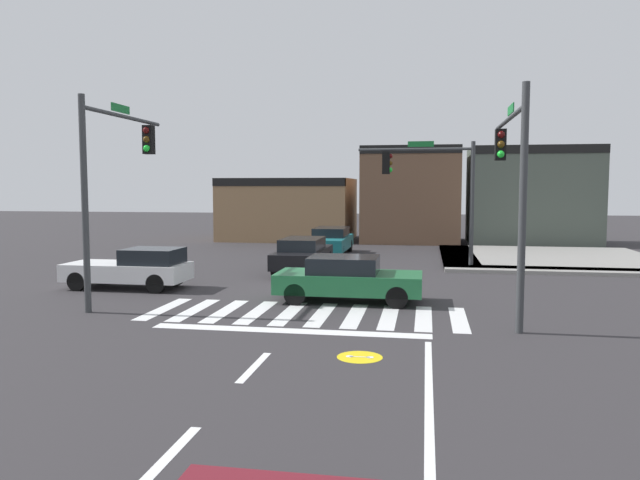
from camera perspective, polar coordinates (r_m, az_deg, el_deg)
name	(u,v)px	position (r m, az deg, el deg)	size (l,w,h in m)	color
ground_plane	(331,287)	(21.06, 1.00, -4.47)	(120.00, 120.00, 0.00)	#302D30
crosswalk_near	(305,314)	(16.71, -1.40, -6.93)	(8.63, 3.16, 0.01)	silver
lane_markings	(279,420)	(9.41, -3.85, -16.47)	(6.80, 20.25, 0.01)	white
bike_detector_marking	(360,357)	(12.61, 3.74, -10.88)	(0.93, 0.93, 0.01)	yellow
curb_corner_northeast	(538,259)	(30.60, 19.78, -1.68)	(10.00, 10.60, 0.15)	gray
storefront_row	(410,200)	(39.41, 8.39, 3.74)	(23.31, 6.51, 5.96)	#93704C
traffic_signal_northeast	(431,179)	(26.51, 10.40, 5.61)	(4.93, 0.32, 5.41)	#383A3D
traffic_signal_southwest	(115,164)	(19.28, -18.62, 6.79)	(0.32, 4.82, 5.95)	#383A3D
traffic_signal_southeast	(512,165)	(17.01, 17.51, 6.70)	(0.32, 5.71, 5.86)	#383A3D
car_black	(303,254)	(24.74, -1.62, -1.33)	(1.74, 4.75, 1.41)	black
car_white	(133,268)	(21.71, -17.08, -2.55)	(4.13, 1.77, 1.39)	white
car_green	(348,278)	(18.41, 2.61, -3.62)	(4.36, 1.90, 1.37)	#1E6638
car_teal	(330,240)	(31.38, 0.99, -0.04)	(1.84, 4.76, 1.38)	#196B70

